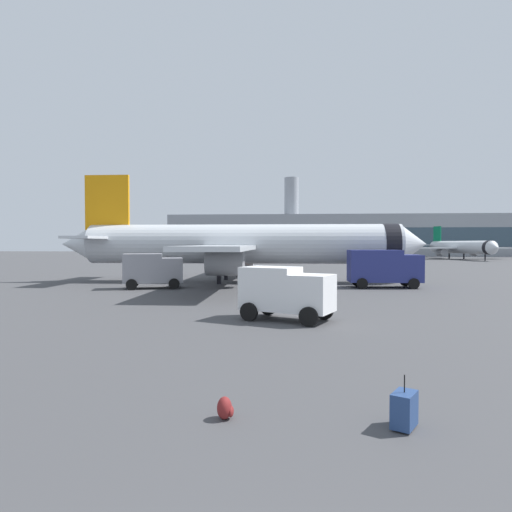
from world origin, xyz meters
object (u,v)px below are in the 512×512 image
at_px(safety_cone_mid, 246,276).
at_px(rolling_suitcase, 404,409).
at_px(fuel_truck, 383,267).
at_px(airplane_at_gate, 241,244).
at_px(airplane_taxiing, 460,247).
at_px(service_truck, 152,269).
at_px(cargo_van, 286,291).
at_px(traveller_backpack, 225,408).
at_px(safety_cone_near, 351,277).

xyz_separation_m(safety_cone_mid, rolling_suitcase, (6.94, -37.91, 0.09)).
distance_m(fuel_truck, safety_cone_mid, 15.13).
bearing_deg(rolling_suitcase, airplane_at_gate, 101.82).
relative_size(airplane_taxiing, service_truck, 5.29).
relative_size(fuel_truck, cargo_van, 1.26).
height_order(airplane_at_gate, fuel_truck, airplane_at_gate).
distance_m(rolling_suitcase, traveller_backpack, 3.71).
xyz_separation_m(cargo_van, safety_cone_mid, (-4.40, 25.24, -1.15)).
relative_size(airplane_at_gate, cargo_van, 7.37).
bearing_deg(fuel_truck, airplane_taxiing, 65.53).
distance_m(fuel_truck, safety_cone_near, 7.39).
bearing_deg(airplane_at_gate, cargo_van, -77.89).
bearing_deg(airplane_taxiing, safety_cone_mid, -125.74).
bearing_deg(safety_cone_near, rolling_suitcase, -95.86).
height_order(cargo_van, safety_cone_mid, cargo_van).
distance_m(fuel_truck, rolling_suitcase, 30.10).
distance_m(cargo_van, traveller_backpack, 12.58).
relative_size(cargo_van, safety_cone_mid, 7.87).
bearing_deg(fuel_truck, traveller_backpack, -107.55).
height_order(cargo_van, rolling_suitcase, cargo_van).
relative_size(service_truck, cargo_van, 1.08).
xyz_separation_m(airplane_at_gate, rolling_suitcase, (7.14, -34.10, -3.27)).
bearing_deg(traveller_backpack, service_truck, 110.38).
bearing_deg(airplane_taxiing, traveller_backpack, -112.50).
relative_size(airplane_taxiing, fuel_truck, 4.55).
height_order(fuel_truck, cargo_van, fuel_truck).
relative_size(airplane_at_gate, traveller_backpack, 74.21).
relative_size(airplane_taxiing, traveller_backpack, 57.53).
distance_m(safety_cone_mid, traveller_backpack, 37.84).
xyz_separation_m(safety_cone_near, safety_cone_mid, (-10.70, 1.34, -0.10)).
bearing_deg(fuel_truck, safety_cone_mid, 146.26).
bearing_deg(cargo_van, traveller_backpack, -95.32).
bearing_deg(safety_cone_mid, fuel_truck, -33.74).
relative_size(fuel_truck, safety_cone_mid, 9.89).
distance_m(fuel_truck, cargo_van, 18.73).
distance_m(cargo_van, rolling_suitcase, 12.96).
height_order(safety_cone_mid, rolling_suitcase, rolling_suitcase).
relative_size(service_truck, fuel_truck, 0.86).
relative_size(fuel_truck, traveller_backpack, 12.65).
height_order(safety_cone_near, rolling_suitcase, rolling_suitcase).
bearing_deg(safety_cone_mid, rolling_suitcase, -79.62).
distance_m(service_truck, cargo_van, 18.52).
xyz_separation_m(cargo_van, safety_cone_near, (6.30, 23.90, -1.05)).
bearing_deg(cargo_van, airplane_at_gate, 102.11).
bearing_deg(cargo_van, service_truck, 127.43).
height_order(airplane_taxiing, safety_cone_mid, airplane_taxiing).
distance_m(airplane_at_gate, safety_cone_near, 11.64).
distance_m(service_truck, rolling_suitcase, 30.67).
bearing_deg(safety_cone_mid, airplane_at_gate, -92.95).
distance_m(airplane_at_gate, fuel_truck, 13.64).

